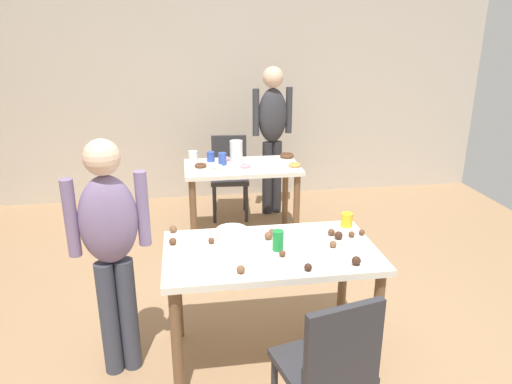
{
  "coord_description": "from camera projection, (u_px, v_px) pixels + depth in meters",
  "views": [
    {
      "loc": [
        -0.46,
        -2.48,
        2.0
      ],
      "look_at": [
        0.02,
        0.64,
        0.9
      ],
      "focal_mm": 33.65,
      "sensor_mm": 36.0,
      "label": 1
    }
  ],
  "objects": [
    {
      "name": "fork_near",
      "position": [
        306.0,
        254.0,
        2.77
      ],
      "size": [
        0.17,
        0.02,
        0.01
      ],
      "primitive_type": "cube",
      "color": "silver",
      "rests_on": "dining_table_near"
    },
    {
      "name": "cup_far_0",
      "position": [
        222.0,
        159.0,
        4.52
      ],
      "size": [
        0.08,
        0.08,
        0.12
      ],
      "primitive_type": "cylinder",
      "color": "#3351B2",
      "rests_on": "dining_table_far"
    },
    {
      "name": "cake_ball_0",
      "position": [
        272.0,
        232.0,
        3.0
      ],
      "size": [
        0.05,
        0.05,
        0.05
      ],
      "primitive_type": "sphere",
      "color": "brown",
      "rests_on": "dining_table_near"
    },
    {
      "name": "cake_ball_7",
      "position": [
        173.0,
        229.0,
        3.05
      ],
      "size": [
        0.05,
        0.05,
        0.05
      ],
      "primitive_type": "sphere",
      "color": "brown",
      "rests_on": "dining_table_near"
    },
    {
      "name": "pitcher_far",
      "position": [
        236.0,
        152.0,
        4.54
      ],
      "size": [
        0.12,
        0.12,
        0.22
      ],
      "primitive_type": "cylinder",
      "color": "white",
      "rests_on": "dining_table_far"
    },
    {
      "name": "donut_far_0",
      "position": [
        245.0,
        166.0,
        4.46
      ],
      "size": [
        0.1,
        0.1,
        0.03
      ],
      "primitive_type": "torus",
      "color": "pink",
      "rests_on": "dining_table_far"
    },
    {
      "name": "cake_ball_9",
      "position": [
        282.0,
        254.0,
        2.73
      ],
      "size": [
        0.04,
        0.04,
        0.04
      ],
      "primitive_type": "sphere",
      "color": "brown",
      "rests_on": "dining_table_near"
    },
    {
      "name": "cake_ball_5",
      "position": [
        352.0,
        234.0,
        2.98
      ],
      "size": [
        0.04,
        0.04,
        0.04
      ],
      "primitive_type": "sphere",
      "color": "brown",
      "rests_on": "dining_table_near"
    },
    {
      "name": "donut_far_3",
      "position": [
        217.0,
        167.0,
        4.42
      ],
      "size": [
        0.1,
        0.1,
        0.03
      ],
      "primitive_type": "torus",
      "color": "white",
      "rests_on": "dining_table_far"
    },
    {
      "name": "donut_far_4",
      "position": [
        224.0,
        159.0,
        4.68
      ],
      "size": [
        0.11,
        0.11,
        0.03
      ],
      "primitive_type": "torus",
      "color": "pink",
      "rests_on": "dining_table_far"
    },
    {
      "name": "cup_far_1",
      "position": [
        211.0,
        157.0,
        4.64
      ],
      "size": [
        0.08,
        0.08,
        0.1
      ],
      "primitive_type": "cylinder",
      "color": "#3351B2",
      "rests_on": "dining_table_far"
    },
    {
      "name": "person_girl_near",
      "position": [
        111.0,
        241.0,
        2.68
      ],
      "size": [
        0.45,
        0.27,
        1.44
      ],
      "color": "#383D4C",
      "rests_on": "ground_plane"
    },
    {
      "name": "dining_table_near",
      "position": [
        270.0,
        265.0,
        2.86
      ],
      "size": [
        1.26,
        0.72,
        0.75
      ],
      "color": "silver",
      "rests_on": "ground_plane"
    },
    {
      "name": "cake_ball_2",
      "position": [
        268.0,
        236.0,
        2.95
      ],
      "size": [
        0.05,
        0.05,
        0.05
      ],
      "primitive_type": "sphere",
      "color": "brown",
      "rests_on": "dining_table_near"
    },
    {
      "name": "cake_ball_6",
      "position": [
        173.0,
        241.0,
        2.88
      ],
      "size": [
        0.04,
        0.04,
        0.04
      ],
      "primitive_type": "sphere",
      "color": "brown",
      "rests_on": "dining_table_near"
    },
    {
      "name": "cup_near_0",
      "position": [
        347.0,
        220.0,
        3.14
      ],
      "size": [
        0.08,
        0.08,
        0.09
      ],
      "primitive_type": "cylinder",
      "color": "yellow",
      "rests_on": "dining_table_near"
    },
    {
      "name": "cake_ball_1",
      "position": [
        241.0,
        269.0,
        2.55
      ],
      "size": [
        0.05,
        0.05,
        0.05
      ],
      "primitive_type": "sphere",
      "color": "brown",
      "rests_on": "dining_table_near"
    },
    {
      "name": "cake_ball_8",
      "position": [
        331.0,
        232.0,
        3.01
      ],
      "size": [
        0.04,
        0.04,
        0.04
      ],
      "primitive_type": "sphere",
      "color": "brown",
      "rests_on": "dining_table_near"
    },
    {
      "name": "cake_ball_4",
      "position": [
        211.0,
        240.0,
        2.9
      ],
      "size": [
        0.04,
        0.04,
        0.04
      ],
      "primitive_type": "sphere",
      "color": "brown",
      "rests_on": "dining_table_near"
    },
    {
      "name": "wall_back",
      "position": [
        221.0,
        89.0,
        5.6
      ],
      "size": [
        6.4,
        0.1,
        2.6
      ],
      "primitive_type": "cube",
      "color": "#BCB2A3",
      "rests_on": "ground_plane"
    },
    {
      "name": "cake_ball_11",
      "position": [
        339.0,
        235.0,
        2.95
      ],
      "size": [
        0.05,
        0.05,
        0.05
      ],
      "primitive_type": "sphere",
      "color": "#3D2319",
      "rests_on": "dining_table_near"
    },
    {
      "name": "cake_ball_3",
      "position": [
        362.0,
        232.0,
        3.01
      ],
      "size": [
        0.04,
        0.04,
        0.04
      ],
      "primitive_type": "sphere",
      "color": "brown",
      "rests_on": "dining_table_near"
    },
    {
      "name": "dining_table_far",
      "position": [
        242.0,
        178.0,
        4.56
      ],
      "size": [
        1.08,
        0.62,
        0.75
      ],
      "color": "silver",
      "rests_on": "ground_plane"
    },
    {
      "name": "chair_far_table",
      "position": [
        229.0,
        171.0,
        5.22
      ],
      "size": [
        0.43,
        0.43,
        0.87
      ],
      "color": "#2D2D33",
      "rests_on": "ground_plane"
    },
    {
      "name": "donut_far_1",
      "position": [
        201.0,
        165.0,
        4.46
      ],
      "size": [
        0.11,
        0.11,
        0.03
      ],
      "primitive_type": "torus",
      "color": "brown",
      "rests_on": "dining_table_far"
    },
    {
      "name": "donut_far_5",
      "position": [
        287.0,
        155.0,
        4.78
      ],
      "size": [
        0.14,
        0.14,
        0.04
      ],
      "primitive_type": "torus",
      "color": "brown",
      "rests_on": "dining_table_far"
    },
    {
      "name": "cup_far_2",
      "position": [
        193.0,
        157.0,
        4.59
      ],
      "size": [
        0.09,
        0.09,
        0.11
      ],
      "primitive_type": "cylinder",
      "color": "white",
      "rests_on": "dining_table_far"
    },
    {
      "name": "person_adult_far",
      "position": [
        272.0,
        127.0,
        5.11
      ],
      "size": [
        0.45,
        0.27,
        1.6
      ],
      "color": "#28282D",
      "rests_on": "ground_plane"
    },
    {
      "name": "cake_ball_13",
      "position": [
        356.0,
        261.0,
        2.63
      ],
      "size": [
        0.05,
        0.05,
        0.05
      ],
      "primitive_type": "sphere",
      "color": "#3D2319",
      "rests_on": "dining_table_near"
    },
    {
      "name": "mixing_bowl",
      "position": [
        232.0,
        234.0,
        2.97
      ],
      "size": [
        0.19,
        0.19,
        0.06
      ],
      "primitive_type": "cylinder",
      "color": "white",
      "rests_on": "dining_table_near"
    },
    {
      "name": "donut_far_2",
      "position": [
        295.0,
        165.0,
        4.48
      ],
      "size": [
        0.12,
        0.12,
        0.03
      ],
      "primitive_type": "torus",
      "color": "gold",
      "rests_on": "dining_table_far"
    },
    {
      "name": "chair_near_table",
      "position": [
        330.0,
        364.0,
        2.25
      ],
      "size": [
        0.48,
        0.48,
        0.87
      ],
      "color": "#2D2D33",
      "rests_on": "ground_plane"
    },
    {
      "name": "cake_ball_10",
      "position": [
        308.0,
        267.0,
        2.57
      ],
      "size": [
        0.04,
        0.04,
        0.04
      ],
      "primitive_type": "sphere",
      "color": "#3D2319",
      "rests_on": "dining_table_near"
    },
    {
      "name": "soda_can",
      "position": [
        278.0,
        241.0,
        2.8
      ],
      "size": [
        0.07,
        0.07,
        0.12
      ],
      "primitive_type": "cylinder",
      "color": "#198438",
      "rests_on": "dining_table_near"
    },
    {
      "name": "ground_plane",
      "position": [
        269.0,
        359.0,
        3.04
      ],
      "size": [
        6.4,
        6.4,
        0.0
      ],
      "primitive_type": "plane",
      "color": "#9E7A56"
    },
    {
      "name": "cake_ball_12",
      "position": [
        333.0,
        244.0,
        2.84
      ],
      "size": [
        0.04,
        0.04,
        0.04
      ],
      "primitive_type": "sphere",
      "color": "brown",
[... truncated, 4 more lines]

